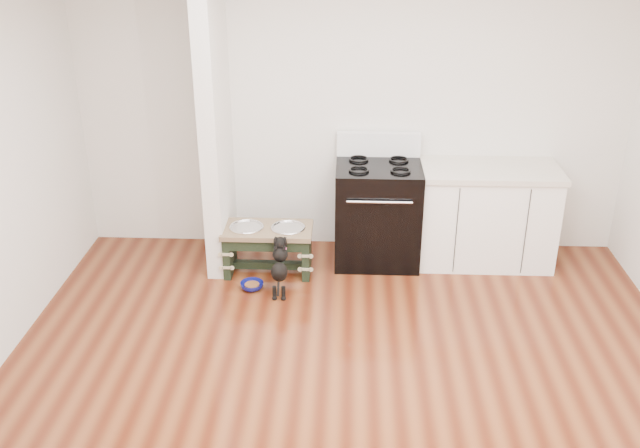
# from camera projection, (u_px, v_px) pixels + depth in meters

# --- Properties ---
(ground) EXTENTS (5.00, 5.00, 0.00)m
(ground) POSITION_uv_depth(u_px,v_px,m) (347.00, 407.00, 4.72)
(ground) COLOR #4B1C0D
(ground) RESTS_ON ground
(room_shell) EXTENTS (5.00, 5.00, 5.00)m
(room_shell) POSITION_uv_depth(u_px,v_px,m) (352.00, 179.00, 4.04)
(room_shell) COLOR silver
(room_shell) RESTS_ON ground
(partition_wall) EXTENTS (0.15, 0.80, 2.70)m
(partition_wall) POSITION_uv_depth(u_px,v_px,m) (215.00, 118.00, 6.11)
(partition_wall) COLOR silver
(partition_wall) RESTS_ON ground
(oven_range) EXTENTS (0.76, 0.69, 1.14)m
(oven_range) POSITION_uv_depth(u_px,v_px,m) (377.00, 212.00, 6.47)
(oven_range) COLOR black
(oven_range) RESTS_ON ground
(cabinet_run) EXTENTS (1.24, 0.64, 0.91)m
(cabinet_run) POSITION_uv_depth(u_px,v_px,m) (485.00, 215.00, 6.46)
(cabinet_run) COLOR white
(cabinet_run) RESTS_ON ground
(dog_feeder) EXTENTS (0.79, 0.42, 0.45)m
(dog_feeder) POSITION_uv_depth(u_px,v_px,m) (268.00, 241.00, 6.31)
(dog_feeder) COLOR black
(dog_feeder) RESTS_ON ground
(puppy) EXTENTS (0.14, 0.41, 0.48)m
(puppy) POSITION_uv_depth(u_px,v_px,m) (280.00, 265.00, 5.99)
(puppy) COLOR black
(puppy) RESTS_ON ground
(floor_bowl) EXTENTS (0.20, 0.20, 0.06)m
(floor_bowl) POSITION_uv_depth(u_px,v_px,m) (252.00, 286.00, 6.14)
(floor_bowl) COLOR navy
(floor_bowl) RESTS_ON ground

